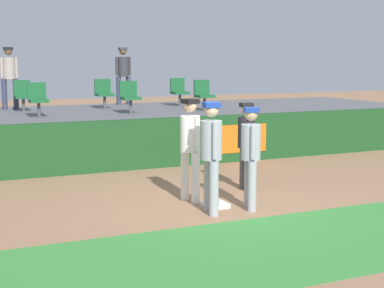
{
  "coord_description": "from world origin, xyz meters",
  "views": [
    {
      "loc": [
        -4.69,
        -8.96,
        2.59
      ],
      "look_at": [
        -0.12,
        1.1,
        1.0
      ],
      "focal_mm": 54.86,
      "sensor_mm": 36.0,
      "label": 1
    }
  ],
  "objects_px": {
    "seat_front_right": "(203,93)",
    "seat_back_right": "(179,90)",
    "player_coach_visitor": "(251,151)",
    "player_runner_visitor": "(211,150)",
    "player_fielder_home": "(190,143)",
    "player_umpire": "(246,140)",
    "seat_front_center": "(130,95)",
    "seat_back_left": "(23,94)",
    "seat_back_center": "(104,92)",
    "spectator_hooded": "(9,74)",
    "first_base": "(215,205)",
    "seat_front_left": "(38,98)",
    "spectator_capped": "(123,72)"
  },
  "relations": [
    {
      "from": "seat_front_right",
      "to": "seat_back_right",
      "type": "distance_m",
      "value": 1.8
    },
    {
      "from": "player_coach_visitor",
      "to": "player_runner_visitor",
      "type": "bearing_deg",
      "value": -72.77
    },
    {
      "from": "player_fielder_home",
      "to": "player_umpire",
      "type": "bearing_deg",
      "value": 94.84
    },
    {
      "from": "seat_front_center",
      "to": "player_umpire",
      "type": "bearing_deg",
      "value": -78.42
    },
    {
      "from": "player_umpire",
      "to": "seat_back_left",
      "type": "bearing_deg",
      "value": -141.69
    },
    {
      "from": "player_fielder_home",
      "to": "seat_back_center",
      "type": "relative_size",
      "value": 2.25
    },
    {
      "from": "player_fielder_home",
      "to": "player_runner_visitor",
      "type": "relative_size",
      "value": 1.0
    },
    {
      "from": "seat_front_center",
      "to": "spectator_hooded",
      "type": "relative_size",
      "value": 0.48
    },
    {
      "from": "player_runner_visitor",
      "to": "player_umpire",
      "type": "relative_size",
      "value": 1.08
    },
    {
      "from": "first_base",
      "to": "seat_back_center",
      "type": "height_order",
      "value": "seat_back_center"
    },
    {
      "from": "player_umpire",
      "to": "player_coach_visitor",
      "type": "bearing_deg",
      "value": -16.48
    },
    {
      "from": "seat_back_left",
      "to": "seat_back_center",
      "type": "height_order",
      "value": "same"
    },
    {
      "from": "player_umpire",
      "to": "player_fielder_home",
      "type": "bearing_deg",
      "value": -63.82
    },
    {
      "from": "seat_front_right",
      "to": "seat_front_center",
      "type": "distance_m",
      "value": 2.12
    },
    {
      "from": "seat_back_left",
      "to": "seat_front_right",
      "type": "distance_m",
      "value": 4.9
    },
    {
      "from": "player_coach_visitor",
      "to": "seat_front_center",
      "type": "relative_size",
      "value": 2.12
    },
    {
      "from": "player_runner_visitor",
      "to": "seat_back_left",
      "type": "bearing_deg",
      "value": -155.89
    },
    {
      "from": "seat_back_left",
      "to": "first_base",
      "type": "bearing_deg",
      "value": -73.35
    },
    {
      "from": "player_runner_visitor",
      "to": "seat_front_center",
      "type": "xyz_separation_m",
      "value": [
        0.52,
        5.84,
        0.58
      ]
    },
    {
      "from": "player_umpire",
      "to": "seat_back_center",
      "type": "relative_size",
      "value": 2.08
    },
    {
      "from": "seat_front_right",
      "to": "player_umpire",
      "type": "bearing_deg",
      "value": -104.98
    },
    {
      "from": "first_base",
      "to": "seat_front_left",
      "type": "xyz_separation_m",
      "value": [
        -2.09,
        5.49,
        1.64
      ]
    },
    {
      "from": "seat_back_center",
      "to": "seat_front_center",
      "type": "distance_m",
      "value": 1.81
    },
    {
      "from": "first_base",
      "to": "player_coach_visitor",
      "type": "xyz_separation_m",
      "value": [
        0.49,
        -0.38,
        0.99
      ]
    },
    {
      "from": "player_umpire",
      "to": "seat_back_center",
      "type": "bearing_deg",
      "value": -159.84
    },
    {
      "from": "player_runner_visitor",
      "to": "player_coach_visitor",
      "type": "bearing_deg",
      "value": 98.55
    },
    {
      "from": "player_runner_visitor",
      "to": "seat_front_center",
      "type": "relative_size",
      "value": 2.25
    },
    {
      "from": "player_coach_visitor",
      "to": "spectator_hooded",
      "type": "height_order",
      "value": "spectator_hooded"
    },
    {
      "from": "seat_front_left",
      "to": "seat_front_center",
      "type": "xyz_separation_m",
      "value": [
        2.34,
        0.0,
        0.0
      ]
    },
    {
      "from": "player_coach_visitor",
      "to": "seat_front_center",
      "type": "height_order",
      "value": "seat_front_center"
    },
    {
      "from": "first_base",
      "to": "player_runner_visitor",
      "type": "xyz_separation_m",
      "value": [
        -0.26,
        -0.36,
        1.06
      ]
    },
    {
      "from": "seat_back_right",
      "to": "spectator_hooded",
      "type": "height_order",
      "value": "spectator_hooded"
    },
    {
      "from": "seat_front_left",
      "to": "player_coach_visitor",
      "type": "bearing_deg",
      "value": -66.28
    },
    {
      "from": "player_runner_visitor",
      "to": "seat_back_center",
      "type": "height_order",
      "value": "seat_back_center"
    },
    {
      "from": "seat_back_left",
      "to": "seat_front_left",
      "type": "height_order",
      "value": "same"
    },
    {
      "from": "seat_front_left",
      "to": "spectator_hooded",
      "type": "distance_m",
      "value": 2.63
    },
    {
      "from": "player_coach_visitor",
      "to": "seat_front_right",
      "type": "height_order",
      "value": "seat_front_right"
    },
    {
      "from": "player_fielder_home",
      "to": "player_runner_visitor",
      "type": "height_order",
      "value": "same"
    },
    {
      "from": "player_umpire",
      "to": "seat_front_right",
      "type": "xyz_separation_m",
      "value": [
        1.2,
        4.49,
        0.66
      ]
    },
    {
      "from": "seat_front_left",
      "to": "spectator_capped",
      "type": "xyz_separation_m",
      "value": [
        3.15,
        3.02,
        0.55
      ]
    },
    {
      "from": "seat_front_right",
      "to": "spectator_capped",
      "type": "relative_size",
      "value": 0.48
    },
    {
      "from": "player_runner_visitor",
      "to": "seat_back_right",
      "type": "bearing_deg",
      "value": 170.72
    },
    {
      "from": "first_base",
      "to": "player_umpire",
      "type": "bearing_deg",
      "value": 40.15
    },
    {
      "from": "player_umpire",
      "to": "seat_front_right",
      "type": "height_order",
      "value": "seat_front_right"
    },
    {
      "from": "player_runner_visitor",
      "to": "seat_back_right",
      "type": "relative_size",
      "value": 2.25
    },
    {
      "from": "player_umpire",
      "to": "spectator_hooded",
      "type": "bearing_deg",
      "value": -142.77
    },
    {
      "from": "first_base",
      "to": "spectator_hooded",
      "type": "distance_m",
      "value": 8.67
    },
    {
      "from": "seat_front_center",
      "to": "seat_back_center",
      "type": "bearing_deg",
      "value": 95.78
    },
    {
      "from": "player_runner_visitor",
      "to": "seat_back_left",
      "type": "distance_m",
      "value": 7.9
    },
    {
      "from": "seat_back_right",
      "to": "seat_front_left",
      "type": "bearing_deg",
      "value": -158.21
    }
  ]
}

